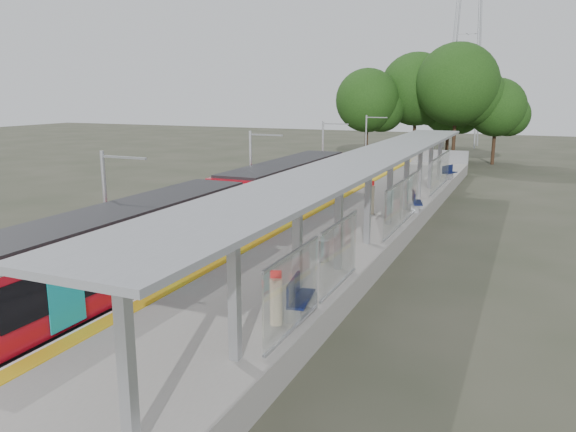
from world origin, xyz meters
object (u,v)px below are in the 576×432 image
(bench_mid, at_px, (416,201))
(litter_bin, at_px, (324,251))
(train, at_px, (227,212))
(info_pillar_near, at_px, (276,301))
(bench_far, at_px, (449,172))
(bench_near, at_px, (298,295))
(info_pillar_far, at_px, (370,200))

(bench_mid, height_order, litter_bin, bench_mid)
(train, height_order, info_pillar_near, train)
(train, height_order, litter_bin, train)
(bench_far, bearing_deg, bench_mid, -68.09)
(train, relative_size, info_pillar_near, 17.07)
(bench_far, distance_m, info_pillar_near, 30.56)
(bench_near, bearing_deg, info_pillar_far, 87.20)
(info_pillar_near, bearing_deg, bench_near, 51.35)
(bench_near, xyz_separation_m, bench_far, (0.28, 29.64, -0.07))
(bench_far, relative_size, info_pillar_far, 0.86)
(litter_bin, bearing_deg, bench_mid, 82.78)
(bench_far, bearing_deg, train, -86.06)
(train, bearing_deg, bench_far, 72.01)
(litter_bin, bearing_deg, bench_near, -78.08)
(train, bearing_deg, bench_near, -48.61)
(bench_near, xyz_separation_m, info_pillar_near, (-0.30, -0.91, 0.08))
(bench_near, bearing_deg, litter_bin, 92.04)
(bench_mid, xyz_separation_m, litter_bin, (-1.42, -11.18, -0.14))
(train, distance_m, bench_near, 10.34)
(bench_near, xyz_separation_m, info_pillar_far, (-1.83, 14.75, 0.18))
(bench_far, xyz_separation_m, info_pillar_far, (-2.11, -14.90, 0.25))
(litter_bin, bearing_deg, info_pillar_far, 94.23)
(bench_mid, bearing_deg, info_pillar_near, -106.97)
(info_pillar_far, bearing_deg, info_pillar_near, -94.94)
(info_pillar_near, bearing_deg, litter_bin, 77.14)
(bench_near, distance_m, info_pillar_far, 14.86)
(bench_mid, xyz_separation_m, info_pillar_near, (-0.58, -17.50, 0.13))
(bench_far, distance_m, info_pillar_far, 15.05)
(bench_far, bearing_deg, info_pillar_near, -69.16)
(info_pillar_far, bearing_deg, litter_bin, -96.28)
(bench_near, xyz_separation_m, litter_bin, (-1.14, 5.40, -0.19))
(info_pillar_far, height_order, litter_bin, info_pillar_far)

